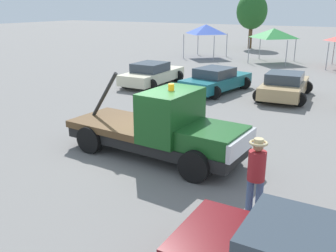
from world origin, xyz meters
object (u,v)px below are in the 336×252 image
at_px(person_near_truck, 256,171).
at_px(tree_left, 252,11).
at_px(tow_truck, 164,129).
at_px(canopy_tent_blue, 206,29).
at_px(canopy_tent_green, 274,33).
at_px(parked_car_cream, 152,74).
at_px(parked_car_tan, 284,86).
at_px(parked_car_teal, 216,80).

relative_size(person_near_truck, tree_left, 0.32).
bearing_deg(tow_truck, tree_left, 106.64).
distance_m(canopy_tent_blue, canopy_tent_green, 6.05).
relative_size(parked_car_cream, canopy_tent_green, 1.51).
height_order(parked_car_tan, canopy_tent_blue, canopy_tent_blue).
xyz_separation_m(tow_truck, canopy_tent_blue, (-8.73, 22.04, 1.56)).
relative_size(tow_truck, canopy_tent_blue, 1.98).
xyz_separation_m(parked_car_tan, canopy_tent_green, (-3.98, 12.23, 1.70)).
bearing_deg(canopy_tent_green, parked_car_cream, -105.83).
height_order(parked_car_cream, tree_left, tree_left).
relative_size(parked_car_cream, parked_car_tan, 1.02).
height_order(tow_truck, parked_car_cream, tow_truck).
distance_m(canopy_tent_green, tree_left, 10.56).
height_order(parked_car_tan, canopy_tent_green, canopy_tent_green).
relative_size(parked_car_cream, tree_left, 0.81).
distance_m(tow_truck, canopy_tent_blue, 23.76).
height_order(canopy_tent_green, tree_left, tree_left).
distance_m(parked_car_teal, canopy_tent_blue, 14.29).
height_order(tow_truck, tree_left, tree_left).
xyz_separation_m(tow_truck, parked_car_teal, (-2.28, 9.42, -0.28)).
bearing_deg(parked_car_cream, canopy_tent_blue, 9.91).
relative_size(tow_truck, person_near_truck, 3.23).
height_order(tow_truck, parked_car_teal, tow_truck).
bearing_deg(parked_car_cream, parked_car_tan, -86.54).
relative_size(parked_car_teal, parked_car_tan, 1.05).
relative_size(parked_car_tan, tree_left, 0.79).
xyz_separation_m(parked_car_teal, canopy_tent_green, (-0.40, 12.62, 1.70)).
bearing_deg(person_near_truck, parked_car_cream, -141.30).
distance_m(tow_truck, tree_left, 32.29).
bearing_deg(canopy_tent_green, tow_truck, -83.07).
distance_m(tow_truck, parked_car_teal, 9.70).
xyz_separation_m(person_near_truck, canopy_tent_green, (-6.15, 23.87, 1.28)).
bearing_deg(parked_car_tan, parked_car_cream, 89.57).
height_order(person_near_truck, canopy_tent_green, canopy_tent_green).
bearing_deg(person_near_truck, parked_car_teal, -155.67).
bearing_deg(tree_left, parked_car_tan, -67.39).
height_order(parked_car_teal, tree_left, tree_left).
xyz_separation_m(person_near_truck, parked_car_teal, (-5.75, 11.26, -0.43)).
bearing_deg(tow_truck, canopy_tent_blue, 114.53).
bearing_deg(parked_car_teal, person_near_truck, -143.47).
relative_size(person_near_truck, parked_car_teal, 0.38).
height_order(tow_truck, person_near_truck, tow_truck).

